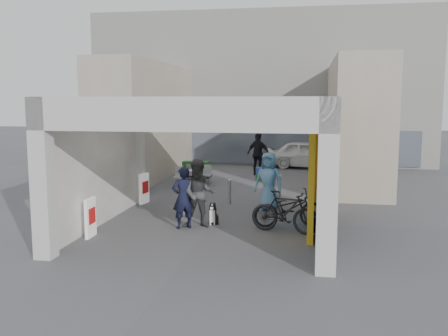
% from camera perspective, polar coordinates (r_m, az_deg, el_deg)
% --- Properties ---
extents(ground, '(90.00, 90.00, 0.00)m').
position_cam_1_polar(ground, '(14.42, -1.07, -5.96)').
color(ground, '#4F4F54').
rests_on(ground, ground).
extents(arcade_canopy, '(6.40, 6.45, 6.40)m').
position_cam_1_polar(arcade_canopy, '(13.15, 0.55, 2.87)').
color(arcade_canopy, '#B4B4B0').
rests_on(arcade_canopy, ground).
extents(far_building, '(18.00, 4.08, 8.00)m').
position_cam_1_polar(far_building, '(27.88, 4.34, 8.96)').
color(far_building, white).
rests_on(far_building, ground).
extents(plaza_bldg_left, '(2.00, 9.00, 5.00)m').
position_cam_1_polar(plaza_bldg_left, '(22.44, -8.86, 5.35)').
color(plaza_bldg_left, '#A8A18B').
rests_on(plaza_bldg_left, ground).
extents(plaza_bldg_right, '(2.00, 9.00, 5.00)m').
position_cam_1_polar(plaza_bldg_right, '(21.36, 14.78, 5.06)').
color(plaza_bldg_right, '#A8A18B').
rests_on(plaza_bldg_right, ground).
extents(bollard_left, '(0.09, 0.09, 0.86)m').
position_cam_1_polar(bollard_left, '(17.05, -4.83, -2.35)').
color(bollard_left, gray).
rests_on(bollard_left, ground).
extents(bollard_center, '(0.09, 0.09, 0.82)m').
position_cam_1_polar(bollard_center, '(16.48, 0.67, -2.77)').
color(bollard_center, gray).
rests_on(bollard_center, ground).
extents(bollard_right, '(0.09, 0.09, 0.95)m').
position_cam_1_polar(bollard_right, '(16.64, 6.38, -2.48)').
color(bollard_right, gray).
rests_on(bollard_right, ground).
extents(advert_board_near, '(0.11, 0.55, 1.00)m').
position_cam_1_polar(advert_board_near, '(13.02, -15.01, -5.47)').
color(advert_board_near, silver).
rests_on(advert_board_near, ground).
extents(advert_board_far, '(0.19, 0.56, 1.00)m').
position_cam_1_polar(advert_board_far, '(16.80, -9.11, -2.32)').
color(advert_board_far, silver).
rests_on(advert_board_far, ground).
extents(cafe_set, '(1.34, 1.08, 0.81)m').
position_cam_1_polar(cafe_set, '(20.03, -3.69, -1.23)').
color(cafe_set, '#ABAAAF').
rests_on(cafe_set, ground).
extents(produce_stand, '(1.31, 0.71, 0.86)m').
position_cam_1_polar(produce_stand, '(20.85, -3.34, -0.71)').
color(produce_stand, black).
rests_on(produce_stand, ground).
extents(crate_stack, '(0.51, 0.44, 0.56)m').
position_cam_1_polar(crate_stack, '(21.36, 4.36, -0.69)').
color(crate_stack, '#18541D').
rests_on(crate_stack, ground).
extents(border_collie, '(0.24, 0.47, 0.64)m').
position_cam_1_polar(border_collie, '(13.90, -1.25, -5.41)').
color(border_collie, black).
rests_on(border_collie, ground).
extents(man_with_dog, '(0.73, 0.66, 1.67)m').
position_cam_1_polar(man_with_dog, '(13.40, -4.68, -3.41)').
color(man_with_dog, black).
rests_on(man_with_dog, ground).
extents(man_back_turned, '(1.01, 0.84, 1.86)m').
position_cam_1_polar(man_back_turned, '(13.44, -2.84, -2.93)').
color(man_back_turned, '#37373A').
rests_on(man_back_turned, ground).
extents(man_elderly, '(1.01, 0.79, 1.83)m').
position_cam_1_polar(man_elderly, '(15.56, 5.12, -1.53)').
color(man_elderly, '#5E8EB7').
rests_on(man_elderly, ground).
extents(man_crates, '(1.24, 0.91, 1.96)m').
position_cam_1_polar(man_crates, '(22.75, 3.96, 1.62)').
color(man_crates, black).
rests_on(man_crates, ground).
extents(bicycle_front, '(2.05, 1.27, 1.02)m').
position_cam_1_polar(bicycle_front, '(13.72, 7.40, -4.57)').
color(bicycle_front, black).
rests_on(bicycle_front, ground).
extents(bicycle_rear, '(1.91, 0.96, 1.10)m').
position_cam_1_polar(bicycle_rear, '(13.06, 7.01, -5.00)').
color(bicycle_rear, black).
rests_on(bicycle_rear, ground).
extents(white_van, '(4.32, 2.37, 1.39)m').
position_cam_1_polar(white_van, '(25.41, 9.66, 1.53)').
color(white_van, white).
rests_on(white_van, ground).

